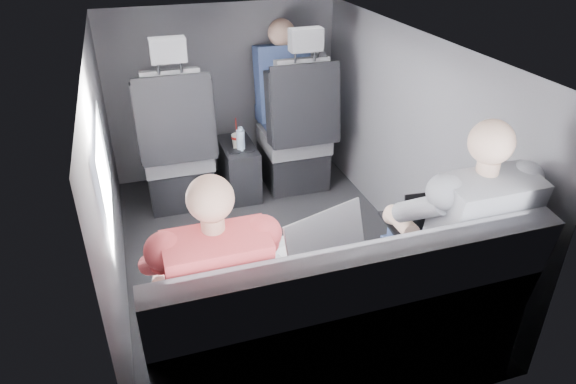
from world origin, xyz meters
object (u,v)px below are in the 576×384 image
object	(u,v)px
laptop_black	(426,219)
passenger_rear_right	(455,237)
rear_bench	(338,334)
laptop_white	(203,267)
soda_cup	(237,140)
center_console	(239,169)
water_bottle	(241,140)
passenger_rear_left	(214,291)
laptop_silver	(317,245)
front_seat_right	(296,139)
front_seat_left	(178,155)
passenger_front_right	(282,85)

from	to	relation	value
laptop_black	passenger_rear_right	world-z (taller)	passenger_rear_right
rear_bench	laptop_white	world-z (taller)	rear_bench
passenger_rear_right	laptop_white	bearing A→B (deg)	173.17
soda_cup	laptop_black	size ratio (longest dim) A/B	0.65
center_console	water_bottle	size ratio (longest dim) A/B	2.73
soda_cup	passenger_rear_right	bearing A→B (deg)	-70.96
rear_bench	passenger_rear_left	xyz separation A→B (m)	(-0.51, 0.10, 0.30)
water_bottle	laptop_white	xyz separation A→B (m)	(-0.54, -1.62, 0.16)
laptop_white	center_console	bearing A→B (deg)	72.66
laptop_silver	soda_cup	bearing A→B (deg)	89.75
rear_bench	laptop_silver	size ratio (longest dim) A/B	3.39
water_bottle	passenger_rear_right	bearing A→B (deg)	-71.10
soda_cup	passenger_rear_right	distance (m)	1.91
laptop_silver	passenger_rear_right	distance (m)	0.64
soda_cup	laptop_black	world-z (taller)	laptop_black
laptop_black	passenger_rear_left	bearing A→B (deg)	-170.23
rear_bench	laptop_black	distance (m)	0.71
laptop_black	passenger_rear_right	size ratio (longest dim) A/B	0.29
center_console	passenger_rear_left	bearing A→B (deg)	-105.48
front_seat_right	center_console	xyz separation A→B (m)	(-0.45, 0.04, -0.20)
rear_bench	water_bottle	world-z (taller)	rear_bench
passenger_rear_right	rear_bench	bearing A→B (deg)	-171.10
center_console	laptop_white	world-z (taller)	laptop_white
water_bottle	passenger_rear_right	xyz separation A→B (m)	(0.60, -1.75, 0.16)
laptop_white	soda_cup	bearing A→B (deg)	72.63
front_seat_left	soda_cup	xyz separation A→B (m)	(0.44, -0.01, 0.06)
water_bottle	rear_bench	bearing A→B (deg)	-90.16
front_seat_left	passenger_rear_right	distance (m)	2.11
water_bottle	laptop_black	distance (m)	1.67
laptop_white	passenger_rear_right	size ratio (longest dim) A/B	0.37
laptop_black	rear_bench	bearing A→B (deg)	-153.58
front_seat_left	passenger_rear_right	xyz separation A→B (m)	(1.06, -1.81, 0.24)
laptop_white	laptop_black	world-z (taller)	laptop_white
front_seat_left	rear_bench	distance (m)	1.96
front_seat_left	passenger_rear_left	size ratio (longest dim) A/B	1.07
front_seat_right	rear_bench	world-z (taller)	front_seat_right
front_seat_left	laptop_white	xyz separation A→B (m)	(-0.08, -1.67, 0.24)
rear_bench	passenger_rear_left	world-z (taller)	passenger_rear_left
laptop_black	front_seat_right	bearing A→B (deg)	94.12
soda_cup	laptop_white	world-z (taller)	laptop_white
laptop_black	soda_cup	bearing A→B (deg)	109.85
rear_bench	front_seat_right	bearing A→B (deg)	76.69
passenger_front_right	laptop_white	bearing A→B (deg)	-116.26
front_seat_left	laptop_black	bearing A→B (deg)	-57.89
passenger_rear_right	front_seat_right	bearing A→B (deg)	94.92
front_seat_left	center_console	size ratio (longest dim) A/B	2.64
passenger_front_right	soda_cup	bearing A→B (deg)	-148.17
front_seat_left	passenger_rear_right	world-z (taller)	front_seat_left
rear_bench	soda_cup	distance (m)	1.90
front_seat_left	laptop_black	xyz separation A→B (m)	(1.02, -1.62, 0.23)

